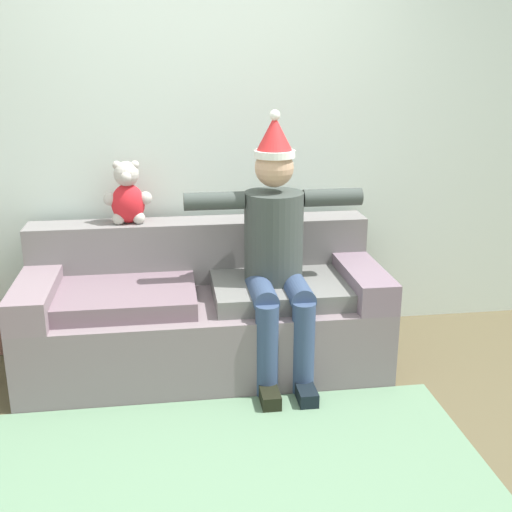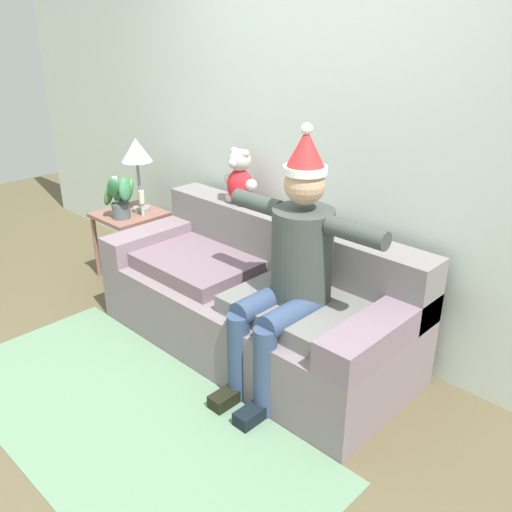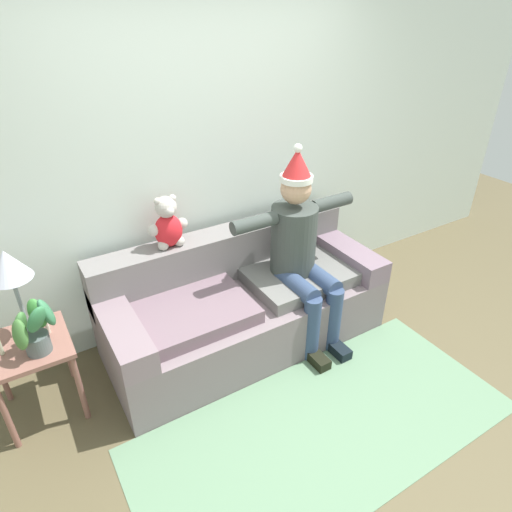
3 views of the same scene
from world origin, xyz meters
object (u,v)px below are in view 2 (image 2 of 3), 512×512
(teddy_bear, at_px, (240,179))
(side_table, at_px, (130,224))
(person_seated, at_px, (291,264))
(potted_plant, at_px, (120,197))
(table_lamp, at_px, (136,154))
(candle_short, at_px, (142,200))
(couch, at_px, (257,300))
(candle_tall, at_px, (116,189))

(teddy_bear, height_order, side_table, teddy_bear)
(person_seated, relative_size, potted_plant, 4.09)
(side_table, xyz_separation_m, table_lamp, (0.03, 0.10, 0.56))
(table_lamp, height_order, candle_short, table_lamp)
(side_table, bearing_deg, potted_plant, -59.54)
(couch, bearing_deg, candle_short, 176.67)
(table_lamp, bearing_deg, side_table, -107.34)
(potted_plant, bearing_deg, candle_short, 65.41)
(table_lamp, distance_m, candle_tall, 0.35)
(candle_short, bearing_deg, side_table, -163.13)
(teddy_bear, xyz_separation_m, potted_plant, (-0.97, -0.34, -0.26))
(couch, xyz_separation_m, teddy_bear, (-0.42, 0.27, 0.66))
(couch, relative_size, table_lamp, 3.56)
(table_lamp, xyz_separation_m, potted_plant, (0.03, -0.21, -0.29))
(candle_short, bearing_deg, table_lamp, 150.62)
(candle_tall, height_order, candle_short, candle_tall)
(couch, distance_m, side_table, 1.47)
(potted_plant, height_order, candle_short, potted_plant)
(person_seated, xyz_separation_m, potted_plant, (-1.80, 0.09, -0.04))
(side_table, bearing_deg, candle_short, 16.87)
(teddy_bear, height_order, candle_short, teddy_bear)
(teddy_bear, xyz_separation_m, side_table, (-1.03, -0.23, -0.53))
(candle_tall, bearing_deg, person_seated, -5.14)
(table_lamp, height_order, candle_tall, table_lamp)
(person_seated, xyz_separation_m, teddy_bear, (-0.83, 0.43, 0.22))
(couch, height_order, candle_tall, candle_tall)
(side_table, height_order, candle_short, candle_short)
(couch, xyz_separation_m, side_table, (-1.46, 0.04, 0.13))
(table_lamp, xyz_separation_m, candle_short, (0.10, -0.06, -0.34))
(potted_plant, height_order, candle_tall, potted_plant)
(person_seated, bearing_deg, couch, 158.34)
(teddy_bear, height_order, candle_tall, teddy_bear)
(couch, height_order, candle_short, couch)
(teddy_bear, relative_size, candle_short, 1.89)
(potted_plant, distance_m, candle_short, 0.17)
(side_table, distance_m, potted_plant, 0.29)
(side_table, relative_size, potted_plant, 1.50)
(teddy_bear, distance_m, candle_tall, 1.22)
(person_seated, height_order, candle_short, person_seated)
(couch, height_order, side_table, couch)
(couch, distance_m, table_lamp, 1.59)
(person_seated, height_order, candle_tall, person_seated)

